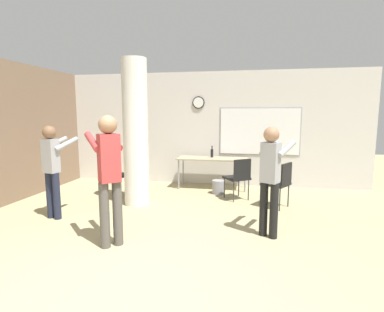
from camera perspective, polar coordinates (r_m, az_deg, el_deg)
ground_plane at (r=3.22m, az=-13.76°, el=-25.39°), size 24.00×24.00×0.00m
wall_left_accent at (r=6.80m, az=-32.59°, el=3.67°), size 0.12×7.00×2.80m
wall_back at (r=7.58m, az=2.23°, el=5.21°), size 8.00×0.15×2.80m
support_pillar at (r=5.86m, az=-10.70°, el=4.29°), size 0.48×0.48×2.80m
folding_table at (r=7.13m, az=3.94°, el=-0.80°), size 1.67×0.62×0.73m
bottle_on_table at (r=7.24m, az=3.82°, el=0.61°), size 0.07×0.07×0.28m
waste_bin at (r=6.73m, az=5.04°, el=-5.91°), size 0.27×0.27×0.30m
chair_near_pillar at (r=6.64m, az=-14.30°, el=-3.15°), size 0.54×0.54×0.87m
chair_mid_room at (r=5.88m, az=16.31°, el=-4.64°), size 0.60×0.60×0.87m
chair_table_right at (r=6.23m, az=8.85°, el=-3.73°), size 0.61×0.61×0.87m
person_playing_side at (r=4.38m, az=14.78°, el=-3.13°), size 0.54×0.66×1.59m
person_watching_back at (r=5.53m, az=-25.04°, el=-1.49°), size 0.44×0.61×1.57m
person_playing_front at (r=4.07m, az=-15.56°, el=-2.67°), size 0.66×0.68×1.75m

